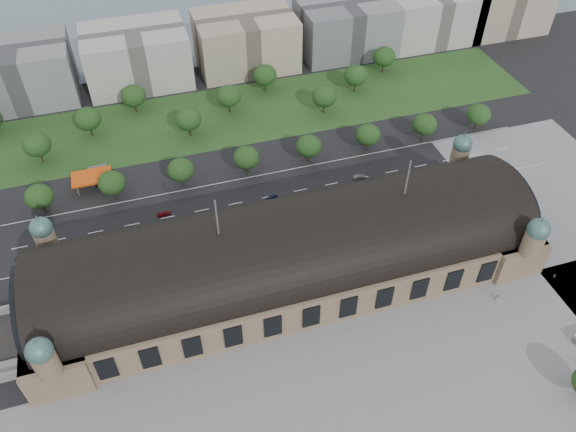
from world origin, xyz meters
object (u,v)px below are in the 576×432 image
object	(u,v)px
traffic_car_4	(272,197)
pedestrian_2	(554,276)
traffic_car_2	(81,249)
traffic_car_3	(164,214)
pedestrian_0	(497,298)
parked_car_0	(17,285)
bus_east	(351,198)
traffic_car_5	(359,177)
bus_west	(217,227)
bus_mid	(325,204)
parked_car_2	(121,253)
petrol_station	(95,174)
parked_car_3	(150,254)
parked_car_6	(201,236)
parked_car_1	(118,254)
parked_car_5	(153,247)
parked_car_4	(168,252)

from	to	relation	value
traffic_car_4	pedestrian_2	world-z (taller)	pedestrian_2
traffic_car_2	traffic_car_3	size ratio (longest dim) A/B	0.98
traffic_car_4	pedestrian_0	bearing A→B (deg)	31.90
parked_car_0	traffic_car_3	bearing A→B (deg)	78.33
traffic_car_3	bus_east	world-z (taller)	bus_east
parked_car_0	traffic_car_5	bearing A→B (deg)	64.94
traffic_car_3	traffic_car_4	xyz separation A→B (m)	(37.71, -2.87, 0.07)
bus_west	pedestrian_0	bearing A→B (deg)	-126.45
pedestrian_0	bus_mid	bearing A→B (deg)	107.27
pedestrian_0	parked_car_2	bearing A→B (deg)	137.89
petrol_station	traffic_car_4	xyz separation A→B (m)	(58.69, -28.62, -2.21)
traffic_car_5	bus_west	world-z (taller)	bus_west
traffic_car_5	parked_car_3	xyz separation A→B (m)	(-78.69, -16.02, -0.09)
parked_car_3	pedestrian_0	world-z (taller)	pedestrian_0
parked_car_0	parked_car_3	world-z (taller)	parked_car_0
parked_car_6	bus_mid	world-z (taller)	bus_mid
traffic_car_2	parked_car_1	size ratio (longest dim) A/B	0.86
parked_car_1	bus_east	distance (m)	80.56
traffic_car_4	bus_west	distance (m)	23.84
traffic_car_3	traffic_car_5	bearing A→B (deg)	-98.24
pedestrian_0	traffic_car_5	bearing A→B (deg)	89.13
parked_car_0	bus_west	world-z (taller)	bus_west
traffic_car_4	bus_mid	world-z (taller)	bus_mid
parked_car_1	bus_mid	bearing A→B (deg)	53.82
traffic_car_2	parked_car_2	world-z (taller)	parked_car_2
parked_car_0	parked_car_5	distance (m)	41.79
parked_car_5	parked_car_4	bearing A→B (deg)	18.64
parked_car_3	parked_car_6	size ratio (longest dim) A/B	0.75
parked_car_3	bus_east	size ratio (longest dim) A/B	0.30
parked_car_0	parked_car_4	distance (m)	45.76
traffic_car_2	parked_car_0	size ratio (longest dim) A/B	0.93
traffic_car_3	parked_car_6	size ratio (longest dim) A/B	0.88
parked_car_5	pedestrian_2	distance (m)	126.18
parked_car_5	bus_mid	xyz separation A→B (m)	(59.69, 2.00, 0.90)
traffic_car_3	parked_car_5	xyz separation A→B (m)	(-5.48, -14.53, -0.02)
parked_car_4	bus_west	bearing A→B (deg)	81.82
parked_car_1	parked_car_3	bearing A→B (deg)	34.55
traffic_car_4	bus_west	world-z (taller)	bus_west
traffic_car_3	parked_car_5	distance (m)	15.53
bus_west	parked_car_5	bearing A→B (deg)	94.84
traffic_car_2	parked_car_1	bearing A→B (deg)	56.02
parked_car_2	parked_car_6	bearing A→B (deg)	65.43
parked_car_0	bus_mid	xyz separation A→B (m)	(101.29, 6.00, 0.75)
traffic_car_5	pedestrian_0	bearing A→B (deg)	-162.22
parked_car_3	bus_east	distance (m)	70.98
parked_car_2	parked_car_4	world-z (taller)	parked_car_2
traffic_car_4	parked_car_6	size ratio (longest dim) A/B	0.82
bus_mid	pedestrian_2	size ratio (longest dim) A/B	5.73
parked_car_1	pedestrian_2	bearing A→B (deg)	31.17
parked_car_1	pedestrian_2	distance (m)	136.52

